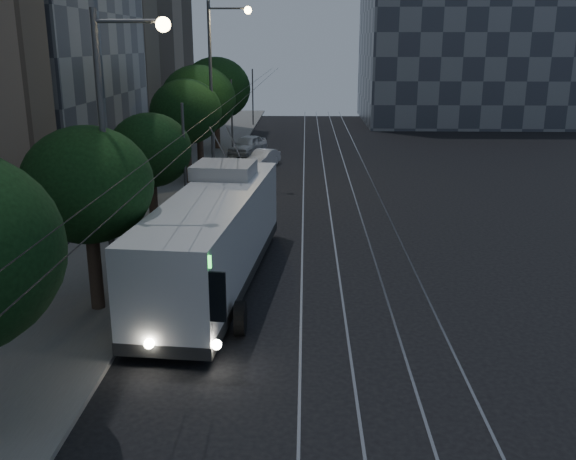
% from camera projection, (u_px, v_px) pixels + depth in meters
% --- Properties ---
extents(ground, '(120.00, 120.00, 0.00)m').
position_uv_depth(ground, '(293.00, 313.00, 21.30)').
color(ground, black).
rests_on(ground, ground).
extents(sidewalk, '(5.00, 90.00, 0.15)m').
position_uv_depth(sidewalk, '(181.00, 183.00, 40.66)').
color(sidewalk, slate).
rests_on(sidewalk, ground).
extents(tram_rails, '(4.52, 90.00, 0.02)m').
position_uv_depth(tram_rails, '(339.00, 185.00, 40.42)').
color(tram_rails, gray).
rests_on(tram_rails, ground).
extents(overhead_wires, '(2.23, 90.00, 6.00)m').
position_uv_depth(overhead_wires, '(219.00, 130.00, 39.64)').
color(overhead_wires, black).
rests_on(overhead_wires, ground).
extents(building_distant_right, '(22.00, 18.00, 24.00)m').
position_uv_depth(building_distant_right, '(467.00, 11.00, 70.23)').
color(building_distant_right, '#393D48').
rests_on(building_distant_right, ground).
extents(trolleybus, '(3.98, 13.45, 5.63)m').
position_uv_depth(trolleybus, '(215.00, 236.00, 23.45)').
color(trolleybus, '#B9B9BB').
rests_on(trolleybus, ground).
extents(pickup_silver, '(3.24, 6.44, 1.75)m').
position_uv_depth(pickup_silver, '(201.00, 222.00, 28.84)').
color(pickup_silver, silver).
rests_on(pickup_silver, ground).
extents(car_white_a, '(1.98, 3.94, 1.29)m').
position_uv_depth(car_white_a, '(239.00, 189.00, 36.58)').
color(car_white_a, silver).
rests_on(car_white_a, ground).
extents(car_white_b, '(2.86, 4.51, 1.22)m').
position_uv_depth(car_white_b, '(244.00, 177.00, 39.93)').
color(car_white_b, silver).
rests_on(car_white_b, ground).
extents(car_white_c, '(2.50, 3.91, 1.22)m').
position_uv_depth(car_white_c, '(263.00, 158.00, 46.45)').
color(car_white_c, silver).
rests_on(car_white_c, ground).
extents(car_white_d, '(3.23, 4.91, 1.55)m').
position_uv_depth(car_white_d, '(248.00, 145.00, 51.32)').
color(car_white_d, silver).
rests_on(car_white_d, ground).
extents(tree_1, '(4.15, 4.15, 6.21)m').
position_uv_depth(tree_1, '(88.00, 185.00, 20.26)').
color(tree_1, '#32261B').
rests_on(tree_1, ground).
extents(tree_2, '(3.93, 3.93, 5.51)m').
position_uv_depth(tree_2, '(150.00, 151.00, 30.45)').
color(tree_2, '#32261B').
rests_on(tree_2, ground).
extents(tree_3, '(4.44, 4.44, 6.57)m').
position_uv_depth(tree_3, '(186.00, 112.00, 39.49)').
color(tree_3, '#32261B').
rests_on(tree_3, ground).
extents(tree_4, '(5.18, 5.18, 7.24)m').
position_uv_depth(tree_4, '(198.00, 100.00, 44.04)').
color(tree_4, '#32261B').
rests_on(tree_4, ground).
extents(tree_5, '(5.65, 5.65, 7.58)m').
position_uv_depth(tree_5, '(216.00, 89.00, 52.61)').
color(tree_5, '#32261B').
rests_on(tree_5, ground).
extents(streetlamp_near, '(2.34, 0.44, 9.64)m').
position_uv_depth(streetlamp_near, '(117.00, 139.00, 19.56)').
color(streetlamp_near, '#535355').
rests_on(streetlamp_near, ground).
extents(streetlamp_far, '(2.64, 0.44, 11.03)m').
position_uv_depth(streetlamp_far, '(218.00, 78.00, 38.64)').
color(streetlamp_far, '#535355').
rests_on(streetlamp_far, ground).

